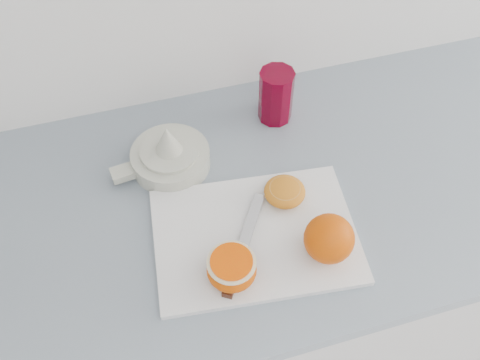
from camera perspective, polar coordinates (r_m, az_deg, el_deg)
The scene contains 8 objects.
counter at distance 1.43m, azimuth 2.97°, elevation -11.41°, with size 2.44×0.64×0.89m.
cutting_board at distance 0.97m, azimuth 1.63°, elevation -5.96°, with size 0.36×0.26×0.01m, color white.
whole_orange at distance 0.92m, azimuth 9.48°, elevation -6.20°, with size 0.09×0.09×0.09m.
half_orange at distance 0.90m, azimuth -0.90°, elevation -9.44°, with size 0.08×0.08×0.05m.
squeezed_shell at distance 1.00m, azimuth 4.79°, elevation -1.22°, with size 0.08×0.08×0.03m.
paring_knife at distance 0.93m, azimuth -0.24°, elevation -8.77°, with size 0.13×0.19×0.01m.
citrus_juicer at distance 1.07m, azimuth -7.55°, elevation 2.59°, with size 0.20×0.16×0.11m.
red_tumbler at distance 1.14m, azimuth 3.84°, elevation 8.80°, with size 0.07×0.07×0.12m.
Camera 1 is at (-0.41, 1.11, 1.72)m, focal length 40.00 mm.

